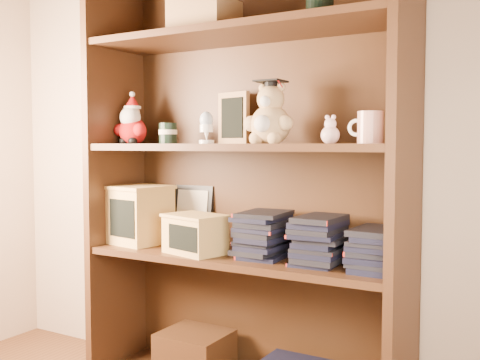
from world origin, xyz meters
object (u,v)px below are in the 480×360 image
object	(u,v)px
teacher_mug	(369,127)
bookcase	(246,190)
treats_box	(140,214)
grad_teddy_bear	(270,119)

from	to	relation	value
teacher_mug	bookcase	bearing A→B (deg)	173.90
teacher_mug	treats_box	bearing A→B (deg)	-179.94
grad_teddy_bear	teacher_mug	size ratio (longest dim) A/B	1.96
bookcase	treats_box	xyz separation A→B (m)	(-0.46, -0.05, -0.11)
teacher_mug	treats_box	size ratio (longest dim) A/B	0.47
treats_box	bookcase	bearing A→B (deg)	6.34
bookcase	grad_teddy_bear	size ratio (longest dim) A/B	7.14
teacher_mug	grad_teddy_bear	bearing A→B (deg)	-178.89
grad_teddy_bear	treats_box	xyz separation A→B (m)	(-0.59, 0.01, -0.37)
bookcase	grad_teddy_bear	xyz separation A→B (m)	(0.12, -0.06, 0.26)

